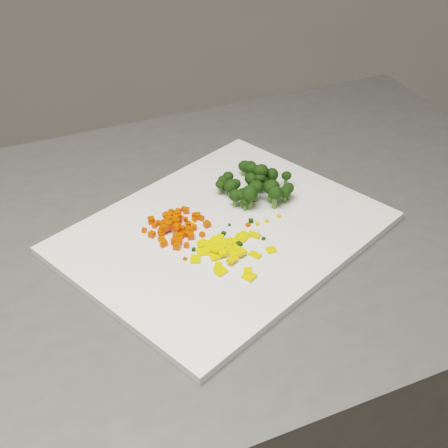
{
  "coord_description": "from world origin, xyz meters",
  "views": [
    {
      "loc": [
        -0.17,
        -0.48,
        1.45
      ],
      "look_at": [
        -0.13,
        0.24,
        0.92
      ],
      "focal_mm": 50.0,
      "sensor_mm": 36.0,
      "label": 1
    }
  ],
  "objects": [
    {
      "name": "carrot_cube_27",
      "position": [
        -0.2,
        0.25,
        0.92
      ],
      "size": [
        0.01,
        0.01,
        0.01
      ],
      "primitive_type": "cube",
      "rotation": [
        0.0,
        0.0,
        2.5
      ],
      "color": "#E73302",
      "rests_on": "carrot_pile"
    },
    {
      "name": "stray_bit_11",
      "position": [
        -0.11,
        0.2,
        0.91
      ],
      "size": [
        0.01,
        0.01,
        0.01
      ],
      "primitive_type": "cube",
      "rotation": [
        0.0,
        0.0,
        2.14
      ],
      "color": "black",
      "rests_on": "cutting_board"
    },
    {
      "name": "pepper_chunk_16",
      "position": [
        -0.15,
        0.17,
        0.91
      ],
      "size": [
        0.02,
        0.02,
        0.0
      ],
      "primitive_type": "cube",
      "rotation": [
        0.01,
        -0.03,
        0.34
      ],
      "color": "yellow",
      "rests_on": "pepper_pile"
    },
    {
      "name": "carrot_cube_42",
      "position": [
        -0.22,
        0.25,
        0.91
      ],
      "size": [
        0.01,
        0.01,
        0.01
      ],
      "primitive_type": "cube",
      "rotation": [
        0.0,
        0.0,
        1.75
      ],
      "color": "#E73302",
      "rests_on": "carrot_pile"
    },
    {
      "name": "carrot_cube_25",
      "position": [
        -0.22,
        0.24,
        0.92
      ],
      "size": [
        0.01,
        0.01,
        0.01
      ],
      "primitive_type": "cube",
      "rotation": [
        0.0,
        0.0,
        0.03
      ],
      "color": "#E73302",
      "rests_on": "carrot_pile"
    },
    {
      "name": "pepper_chunk_1",
      "position": [
        -0.13,
        0.2,
        0.91
      ],
      "size": [
        0.02,
        0.02,
        0.01
      ],
      "primitive_type": "cube",
      "rotation": [
        -0.07,
        0.08,
        2.86
      ],
      "color": "yellow",
      "rests_on": "pepper_pile"
    },
    {
      "name": "carrot_cube_32",
      "position": [
        -0.19,
        0.22,
        0.92
      ],
      "size": [
        0.01,
        0.01,
        0.01
      ],
      "primitive_type": "cube",
      "rotation": [
        0.0,
        0.0,
        2.16
      ],
      "color": "#E73302",
      "rests_on": "carrot_pile"
    },
    {
      "name": "broccoli_floret_14",
      "position": [
        -0.03,
        0.3,
        0.92
      ],
      "size": [
        0.03,
        0.03,
        0.03
      ],
      "primitive_type": null,
      "color": "black",
      "rests_on": "broccoli_pile"
    },
    {
      "name": "pepper_chunk_13",
      "position": [
        -0.14,
        0.15,
        0.91
      ],
      "size": [
        0.01,
        0.02,
        0.01
      ],
      "primitive_type": "cube",
      "rotation": [
        0.1,
        0.08,
        1.37
      ],
      "color": "yellow",
      "rests_on": "pepper_pile"
    },
    {
      "name": "broccoli_floret_24",
      "position": [
        -0.05,
        0.34,
        0.93
      ],
      "size": [
        0.03,
        0.03,
        0.03
      ],
      "primitive_type": null,
      "color": "black",
      "rests_on": "broccoli_pile"
    },
    {
      "name": "stray_bit_0",
      "position": [
        -0.08,
        0.31,
        0.91
      ],
      "size": [
        0.01,
        0.01,
        0.01
      ],
      "primitive_type": "cube",
      "rotation": [
        0.0,
        0.0,
        1.29
      ],
      "color": "#E73302",
      "rests_on": "cutting_board"
    },
    {
      "name": "carrot_cube_1",
      "position": [
        -0.21,
        0.2,
        0.92
      ],
      "size": [
        0.01,
        0.01,
        0.01
      ],
      "primitive_type": "cube",
      "rotation": [
        0.0,
        0.0,
        2.0
      ],
      "color": "#E73302",
      "rests_on": "carrot_pile"
    },
    {
      "name": "broccoli_floret_19",
      "position": [
        -0.09,
        0.38,
        0.92
      ],
      "size": [
        0.03,
        0.03,
        0.03
      ],
      "primitive_type": null,
      "color": "black",
      "rests_on": "broccoli_pile"
    },
    {
      "name": "broccoli_floret_23",
      "position": [
        -0.08,
        0.38,
        0.92
      ],
      "size": [
        0.03,
        0.03,
        0.03
      ],
      "primitive_type": null,
      "color": "black",
      "rests_on": "broccoli_pile"
    },
    {
      "name": "carrot_cube_49",
      "position": [
        -0.23,
        0.25,
        0.91
      ],
      "size": [
        0.01,
        0.01,
        0.01
      ],
      "primitive_type": "cube",
      "rotation": [
        0.0,
        0.0,
        0.92
      ],
      "color": "#E73302",
      "rests_on": "carrot_pile"
    },
    {
      "name": "carrot_cube_60",
      "position": [
        -0.21,
        0.25,
        0.91
      ],
      "size": [
        0.01,
        0.01,
        0.01
      ],
      "primitive_type": "cube",
      "rotation": [
        0.0,
        0.0,
        1.56
      ],
      "color": "#E73302",
      "rests_on": "carrot_pile"
    },
    {
      "name": "stray_bit_6",
      "position": [
        -0.09,
        0.25,
        0.91
      ],
      "size": [
        0.01,
        0.01,
        0.0
      ],
      "primitive_type": "cube",
      "rotation": [
        0.0,
        0.0,
        3.06
      ],
      "color": "black",
      "rests_on": "cutting_board"
    },
    {
      "name": "broccoli_floret_3",
      "position": [
        -0.11,
        0.29,
        0.93
      ],
      "size": [
        0.03,
        0.03,
        0.03
      ],
      "primitive_type": null,
      "color": "black",
      "rests_on": "broccoli_pile"
    },
    {
      "name": "broccoli_floret_8",
      "position": [
        -0.12,
        0.35,
        0.92
      ],
      "size": [
        0.02,
        0.02,
        0.03
      ],
      "primitive_type": null,
      "color": "black",
      "rests_on": "broccoli_pile"
    },
    {
      "name": "carrot_cube_40",
      "position": [
        -0.21,
        0.24,
        0.92
      ],
      "size": [
        0.01,
        0.01,
        0.01
      ],
      "primitive_type": "cube",
      "rotation": [
        0.0,
        0.0,
        2.21
      ],
      "color": "#E73302",
      "rests_on": "carrot_pile"
    },
    {
      "name": "carrot_cube_50",
      "position": [
        -0.19,
        0.29,
        0.91
      ],
      "size": [
        0.01,
        0.01,
        0.01
      ],
      "primitive_type": "cube",
      "rotation": [
        0.0,
        0.0,
        2.93
      ],
      "color": "#E73302",
      "rests_on": "carrot_pile"
    },
    {
      "name": "pepper_chunk_10",
      "position": [
        -0.16,
        0.18,
        0.91
      ],
      "size": [
        0.02,
        0.01,
        0.01
      ],
      "primitive_type": "cube",
      "rotation": [
        -0.02,
        -0.1,
        1.57
      ],
      "color": "yellow",
      "rests_on": "pepper_pile"
    },
    {
      "name": "carrot_cube_44",
      "position": [
        -0.21,
        0.25,
        0.92
      ],
      "size": [
        0.01,
        0.01,
        0.01
      ],
      "primitive_type": "cube",
      "rotation": [
        0.0,
        0.0,
        2.5
      ],
      "color": "#E73302",
      "rests_on": "carrot_pile"
    },
    {
      "name": "pepper_chunk_18",
      "position": [
        -0.09,
        0.17,
        0.91
      ],
      "size": [
        0.02,
        0.02,
        0.0
      ],
      "primitive_type": "cube",
      "rotation": [
        0.04,
        0.02,
        2.37
      ],
      "color": "yellow",
      "rests_on": "pepper_pile"
    },
    {
      "name": "carrot_cube_34",
      "position": [
        -0.18,
        0.23,
        0.92
      ],
      "size": [
        0.01,
        0.01,
        0.01
      ],
      "primitive_type": "cube",
      "rotation": [
        0.0,
        0.0,
        2.59
      ],
      "color": "#E73302",
      "rests_on": "carrot_pile"
    },
    {
      "name": "carrot_cube_66",
      "position": [
        -0.18,
        0.28,
        0.92
      ],
      "size": [
        0.01,
        0.01,
        0.01
      ],
      "primitive_type": "cube",
      "rotation": [
        0.0,
        0.0,
        0.31
      ],
      "color": "#E73302",
      "rests_on": "carrot_pile"
    },
    {
      "name": "carrot_cube_35",
      "position": [
        -0.19,
        0.24,
        0.92
      ],
      "size": [
        0.01,
        0.01,
        0.01
      ],
      "primitive_type": "cube",
      "rotation": [
        0.0,
        0.0,
        2.79
      ],
      "color": "#E73302",
      "rests_on": "carrot_pile"
    },
    {
      "name": "carrot_cube_36",
      "position": [
        -0.2,
        0.26,
        0.92
      ],
      "size": [
        0.01,
        0.01,
        0.01
      ],
      "primitive_type": "cube",
      "rotation": [
        0.0,
        0.0,
        1.87
      ],
      "color": "#E73302",
      "rests_on": "carrot_pile"
    },
    {
      "name": "cutting_board",
      "position": [
        -0.13,
        0.24,
        0.91
      ],
      "size": [
        0.55,
        0.54,
        0.01
      ],
      "primitive_type": "cube",
      "rotation": [
        0.0,
        0.0,
        0.75
      ],
      "color": "white",
      "rests_on": "counter_block"
    },
    {
      "name": "carrot_cube_11",
      "position": [
        -0.2,
        0.21,
        0.92
      ],
      "size": [
        0.01,
        0.01,
        0.01
      ],
      "primitive_type": "cube",
      "rotation": [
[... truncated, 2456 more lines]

